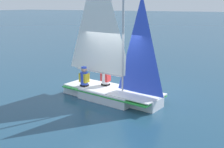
{
  "coord_description": "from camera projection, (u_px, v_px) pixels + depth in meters",
  "views": [
    {
      "loc": [
        4.81,
        -9.0,
        3.53
      ],
      "look_at": [
        0.0,
        0.0,
        0.98
      ],
      "focal_mm": 45.0,
      "sensor_mm": 36.0,
      "label": 1
    }
  ],
  "objects": [
    {
      "name": "ground_plane",
      "position": [
        112.0,
        99.0,
        10.75
      ],
      "size": [
        260.0,
        260.0,
        0.0
      ],
      "primitive_type": "plane",
      "color": "navy"
    },
    {
      "name": "sailboat_main",
      "position": [
        111.0,
        77.0,
        10.58
      ],
      "size": [
        4.13,
        2.1,
        5.48
      ],
      "rotation": [
        0.0,
        0.0,
        6.12
      ],
      "color": "silver",
      "rests_on": "ground_plane"
    },
    {
      "name": "sailor_crew",
      "position": [
        84.0,
        80.0,
        10.99
      ],
      "size": [
        0.38,
        0.34,
        1.16
      ],
      "rotation": [
        0.0,
        0.0,
        6.12
      ],
      "color": "black",
      "rests_on": "ground_plane"
    },
    {
      "name": "sailor_helm",
      "position": [
        106.0,
        79.0,
        11.13
      ],
      "size": [
        0.38,
        0.34,
        1.16
      ],
      "rotation": [
        0.0,
        0.0,
        6.12
      ],
      "color": "black",
      "rests_on": "ground_plane"
    }
  ]
}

